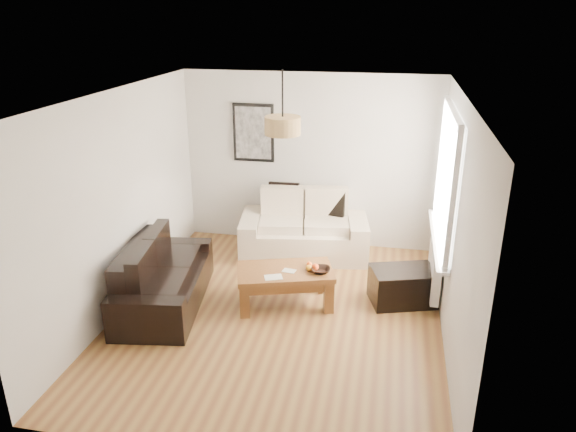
% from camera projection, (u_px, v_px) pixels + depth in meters
% --- Properties ---
extents(floor, '(4.50, 4.50, 0.00)m').
position_uv_depth(floor, '(278.00, 315.00, 6.43)').
color(floor, brown).
rests_on(floor, ground).
extents(ceiling, '(3.80, 4.50, 0.00)m').
position_uv_depth(ceiling, '(276.00, 96.00, 5.49)').
color(ceiling, white).
rests_on(ceiling, floor).
extents(wall_back, '(3.80, 0.04, 2.60)m').
position_uv_depth(wall_back, '(310.00, 161.00, 8.01)').
color(wall_back, silver).
rests_on(wall_back, floor).
extents(wall_front, '(3.80, 0.04, 2.60)m').
position_uv_depth(wall_front, '(211.00, 323.00, 3.90)').
color(wall_front, silver).
rests_on(wall_front, floor).
extents(wall_left, '(0.04, 4.50, 2.60)m').
position_uv_depth(wall_left, '(120.00, 203.00, 6.31)').
color(wall_left, silver).
rests_on(wall_left, floor).
extents(wall_right, '(0.04, 4.50, 2.60)m').
position_uv_depth(wall_right, '(455.00, 227.00, 5.61)').
color(wall_right, silver).
rests_on(wall_right, floor).
extents(window_bay, '(0.14, 1.90, 1.60)m').
position_uv_depth(window_bay, '(448.00, 177.00, 6.24)').
color(window_bay, white).
rests_on(window_bay, wall_right).
extents(radiator, '(0.10, 0.90, 0.52)m').
position_uv_depth(radiator, '(434.00, 271.00, 6.69)').
color(radiator, white).
rests_on(radiator, wall_right).
extents(poster, '(0.62, 0.04, 0.87)m').
position_uv_depth(poster, '(254.00, 133.00, 8.00)').
color(poster, black).
rests_on(poster, wall_back).
extents(pendant_shade, '(0.40, 0.40, 0.20)m').
position_uv_depth(pendant_shade, '(283.00, 126.00, 5.90)').
color(pendant_shade, tan).
rests_on(pendant_shade, ceiling).
extents(loveseat_cream, '(1.97, 1.27, 0.91)m').
position_uv_depth(loveseat_cream, '(304.00, 225.00, 7.89)').
color(loveseat_cream, beige).
rests_on(loveseat_cream, floor).
extents(sofa_leather, '(1.14, 1.91, 0.78)m').
position_uv_depth(sofa_leather, '(164.00, 275.00, 6.56)').
color(sofa_leather, black).
rests_on(sofa_leather, floor).
extents(coffee_table, '(1.29, 0.95, 0.47)m').
position_uv_depth(coffee_table, '(285.00, 287.00, 6.60)').
color(coffee_table, brown).
rests_on(coffee_table, floor).
extents(ottoman, '(0.89, 0.71, 0.44)m').
position_uv_depth(ottoman, '(403.00, 286.00, 6.65)').
color(ottoman, black).
rests_on(ottoman, floor).
extents(cushion_left, '(0.45, 0.15, 0.45)m').
position_uv_depth(cushion_left, '(284.00, 197.00, 8.04)').
color(cushion_left, black).
rests_on(cushion_left, loveseat_cream).
extents(cushion_right, '(0.40, 0.20, 0.38)m').
position_uv_depth(cushion_right, '(333.00, 203.00, 7.91)').
color(cushion_right, black).
rests_on(cushion_right, loveseat_cream).
extents(fruit_bowl, '(0.26, 0.26, 0.06)m').
position_uv_depth(fruit_bowl, '(321.00, 270.00, 6.44)').
color(fruit_bowl, black).
rests_on(fruit_bowl, coffee_table).
extents(orange_a, '(0.10, 0.10, 0.08)m').
position_uv_depth(orange_a, '(309.00, 268.00, 6.47)').
color(orange_a, orange).
rests_on(orange_a, fruit_bowl).
extents(orange_b, '(0.11, 0.11, 0.08)m').
position_uv_depth(orange_b, '(315.00, 267.00, 6.49)').
color(orange_b, '#F64D14').
rests_on(orange_b, fruit_bowl).
extents(orange_c, '(0.08, 0.08, 0.07)m').
position_uv_depth(orange_c, '(309.00, 264.00, 6.56)').
color(orange_c, '#FF5D15').
rests_on(orange_c, fruit_bowl).
extents(papers, '(0.25, 0.21, 0.01)m').
position_uv_depth(papers, '(273.00, 277.00, 6.32)').
color(papers, beige).
rests_on(papers, coffee_table).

